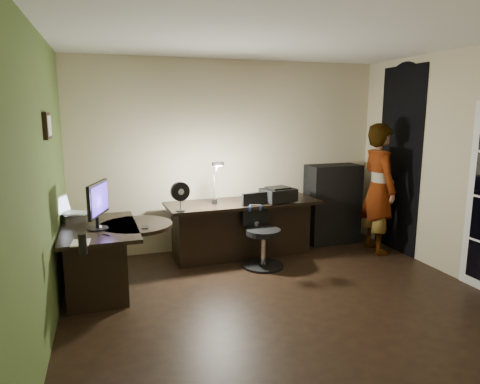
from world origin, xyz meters
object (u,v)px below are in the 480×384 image
object	(u,v)px
office_chair	(263,232)
person	(379,189)
desk_left	(101,259)
monitor	(97,212)
cabinet	(332,204)
desk_right	(243,229)

from	to	relation	value
office_chair	person	distance (m)	1.83
desk_left	monitor	xyz separation A→B (m)	(-0.01, -0.10, 0.56)
cabinet	desk_left	bearing A→B (deg)	-166.22
monitor	office_chair	world-z (taller)	monitor
desk_left	office_chair	bearing A→B (deg)	3.33
desk_left	person	xyz separation A→B (m)	(3.76, 0.31, 0.54)
cabinet	monitor	world-z (taller)	cabinet
desk_left	office_chair	xyz separation A→B (m)	(1.99, 0.19, 0.10)
person	monitor	bearing A→B (deg)	100.87
desk_left	desk_right	world-z (taller)	desk_right
desk_right	office_chair	world-z (taller)	office_chair
desk_left	person	world-z (taller)	person
cabinet	person	bearing A→B (deg)	-57.17
person	office_chair	bearing A→B (deg)	98.64
cabinet	monitor	distance (m)	3.53
desk_right	cabinet	distance (m)	1.54
desk_left	person	bearing A→B (deg)	2.62
cabinet	desk_right	bearing A→B (deg)	-171.99
desk_left	monitor	distance (m)	0.56
person	cabinet	bearing A→B (deg)	38.60
desk_right	cabinet	bearing A→B (deg)	6.23
desk_right	monitor	world-z (taller)	monitor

